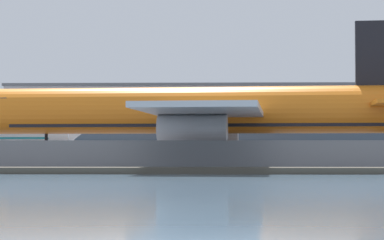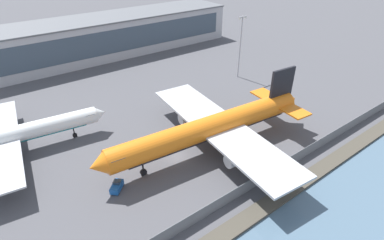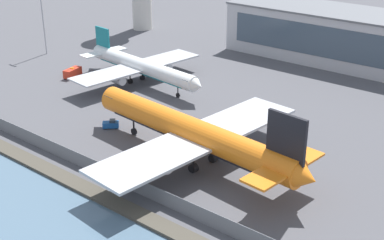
% 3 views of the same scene
% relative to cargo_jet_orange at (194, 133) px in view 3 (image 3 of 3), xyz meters
% --- Properties ---
extents(ground_plane, '(500.00, 500.00, 0.00)m').
position_rel_cargo_jet_orange_xyz_m(ground_plane, '(-7.82, 2.18, -5.65)').
color(ground_plane, '#4C4C51').
extents(shoreline_seawall, '(320.00, 3.00, 0.50)m').
position_rel_cargo_jet_orange_xyz_m(shoreline_seawall, '(-7.82, -18.32, -5.40)').
color(shoreline_seawall, '#474238').
rests_on(shoreline_seawall, ground).
extents(perimeter_fence, '(280.00, 0.10, 2.63)m').
position_rel_cargo_jet_orange_xyz_m(perimeter_fence, '(-7.82, -13.82, -4.34)').
color(perimeter_fence, slate).
rests_on(perimeter_fence, ground).
extents(cargo_jet_orange, '(50.49, 43.48, 14.81)m').
position_rel_cargo_jet_orange_xyz_m(cargo_jet_orange, '(0.00, 0.00, 0.00)').
color(cargo_jet_orange, orange).
rests_on(cargo_jet_orange, ground).
extents(passenger_jet_white_teal, '(41.07, 35.77, 11.41)m').
position_rel_cargo_jet_orange_xyz_m(passenger_jet_white_teal, '(-36.17, 23.99, -1.30)').
color(passenger_jet_white_teal, white).
rests_on(passenger_jet_white_teal, ground).
extents(baggage_tug, '(3.41, 3.38, 1.80)m').
position_rel_cargo_jet_orange_xyz_m(baggage_tug, '(-22.11, 0.81, -4.85)').
color(baggage_tug, '#19519E').
rests_on(baggage_tug, ground).
extents(ops_van, '(3.23, 5.54, 2.48)m').
position_rel_cargo_jet_orange_xyz_m(ops_van, '(-53.03, 16.45, -4.38)').
color(ops_van, red).
rests_on(ops_van, ground).
extents(apron_light_mast_apron_east, '(3.20, 0.40, 22.84)m').
position_rel_cargo_jet_orange_xyz_m(apron_light_mast_apron_east, '(-75.63, 25.10, 7.07)').
color(apron_light_mast_apron_east, '#A8A8AD').
rests_on(apron_light_mast_apron_east, ground).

